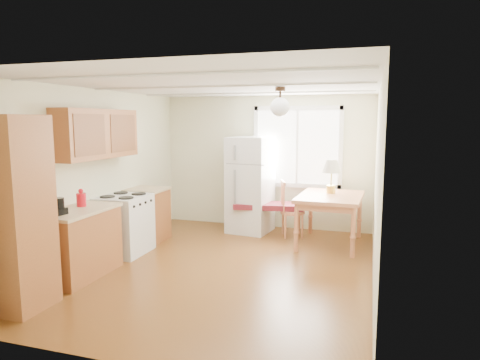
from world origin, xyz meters
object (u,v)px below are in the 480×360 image
at_px(chair, 287,205).
at_px(dining_table, 330,201).
at_px(refrigerator, 250,185).
at_px(bench, 269,207).

bearing_deg(chair, dining_table, -38.92).
height_order(refrigerator, bench, refrigerator).
xyz_separation_m(dining_table, chair, (-0.76, 0.27, -0.16)).
bearing_deg(bench, dining_table, -24.26).
distance_m(bench, chair, 0.35).
bearing_deg(refrigerator, bench, -9.54).
distance_m(dining_table, chair, 0.82).
relative_size(bench, chair, 1.31).
bearing_deg(bench, refrigerator, 154.88).
relative_size(dining_table, chair, 1.39).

